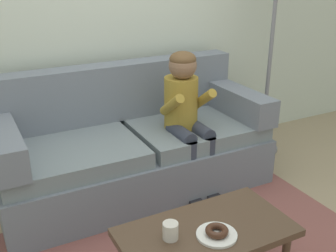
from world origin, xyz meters
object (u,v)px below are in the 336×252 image
couch (132,147)px  mug (170,231)px  donut (217,231)px  coffee_table (206,237)px  person_child (186,109)px

couch → mug: size_ratio=23.04×
donut → couch: bearing=86.0°
mug → couch: bearing=75.9°
couch → mug: couch is taller
mug → coffee_table: bearing=-5.6°
coffee_table → couch: bearing=85.2°
person_child → couch: bearing=150.4°
donut → mug: bearing=156.9°
coffee_table → mug: (-0.20, 0.02, 0.09)m
couch → coffee_table: size_ratio=2.27×
coffee_table → donut: size_ratio=7.62×
couch → person_child: bearing=-29.6°
coffee_table → donut: donut is taller
person_child → mug: 1.24m
person_child → donut: size_ratio=9.18×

